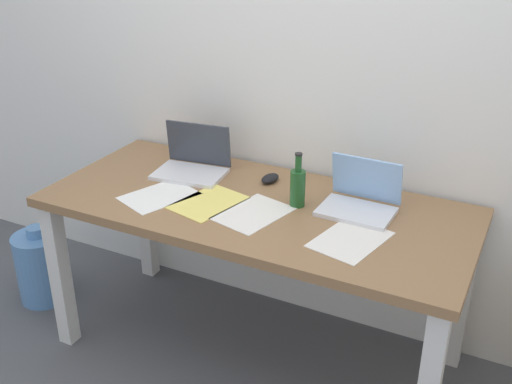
{
  "coord_description": "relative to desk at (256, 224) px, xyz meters",
  "views": [
    {
      "loc": [
        1.01,
        -2.01,
        1.88
      ],
      "look_at": [
        0.0,
        0.0,
        0.81
      ],
      "focal_mm": 43.18,
      "sensor_mm": 36.0,
      "label": 1
    }
  ],
  "objects": [
    {
      "name": "laptop_right",
      "position": [
        0.4,
        0.13,
        0.14
      ],
      "size": [
        0.29,
        0.23,
        0.2
      ],
      "color": "silver",
      "rests_on": "desk"
    },
    {
      "name": "water_cooler_jug",
      "position": [
        -1.17,
        -0.11,
        -0.47
      ],
      "size": [
        0.25,
        0.25,
        0.41
      ],
      "color": "#598CC6",
      "rests_on": "ground"
    },
    {
      "name": "paper_yellow_folder",
      "position": [
        -0.17,
        -0.09,
        0.1
      ],
      "size": [
        0.27,
        0.34,
        0.0
      ],
      "primitive_type": "cube",
      "rotation": [
        0.0,
        0.0,
        -0.23
      ],
      "color": "#F4E06B",
      "rests_on": "desk"
    },
    {
      "name": "desk",
      "position": [
        0.0,
        0.0,
        0.0
      ],
      "size": [
        1.76,
        0.77,
        0.76
      ],
      "color": "olive",
      "rests_on": "ground"
    },
    {
      "name": "ground_plane",
      "position": [
        0.0,
        0.0,
        -0.66
      ],
      "size": [
        8.0,
        8.0,
        0.0
      ],
      "primitive_type": "plane",
      "color": "#515459"
    },
    {
      "name": "paper_sheet_center",
      "position": [
        0.03,
        -0.09,
        0.1
      ],
      "size": [
        0.27,
        0.34,
        0.0
      ],
      "primitive_type": "cube",
      "rotation": [
        0.0,
        0.0,
        -0.24
      ],
      "color": "white",
      "rests_on": "desk"
    },
    {
      "name": "paper_sheet_front_right",
      "position": [
        0.44,
        -0.12,
        0.1
      ],
      "size": [
        0.27,
        0.34,
        0.0
      ],
      "primitive_type": "cube",
      "rotation": [
        0.0,
        0.0,
        -0.22
      ],
      "color": "white",
      "rests_on": "desk"
    },
    {
      "name": "paper_sheet_front_left",
      "position": [
        -0.39,
        -0.12,
        0.1
      ],
      "size": [
        0.3,
        0.35,
        0.0
      ],
      "primitive_type": "cube",
      "rotation": [
        0.0,
        0.0,
        -0.38
      ],
      "color": "white",
      "rests_on": "desk"
    },
    {
      "name": "beer_bottle",
      "position": [
        0.16,
        0.06,
        0.18
      ],
      "size": [
        0.06,
        0.06,
        0.23
      ],
      "color": "#1E5123",
      "rests_on": "desk"
    },
    {
      "name": "computer_mouse",
      "position": [
        -0.04,
        0.21,
        0.12
      ],
      "size": [
        0.08,
        0.11,
        0.03
      ],
      "primitive_type": "ellipsoid",
      "rotation": [
        0.0,
        0.0,
        -0.18
      ],
      "color": "black",
      "rests_on": "desk"
    },
    {
      "name": "laptop_left",
      "position": [
        -0.39,
        0.15,
        0.14
      ],
      "size": [
        0.33,
        0.26,
        0.21
      ],
      "color": "silver",
      "rests_on": "desk"
    },
    {
      "name": "back_wall",
      "position": [
        0.0,
        0.45,
        0.64
      ],
      "size": [
        5.2,
        0.08,
        2.6
      ],
      "primitive_type": "cube",
      "color": "white",
      "rests_on": "ground"
    }
  ]
}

